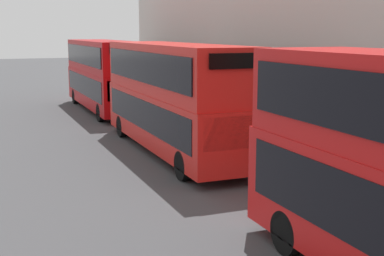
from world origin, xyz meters
name	(u,v)px	position (x,y,z in m)	size (l,w,h in m)	color
bus_second_in_queue	(173,94)	(1.60, 18.65, 2.43)	(2.59, 11.20, 4.41)	red
bus_third_in_queue	(104,72)	(1.60, 31.21, 2.39)	(2.59, 11.08, 4.32)	#B20C0F
pedestrian	(149,100)	(4.05, 29.82, 0.75)	(0.36, 0.36, 1.63)	#26262D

